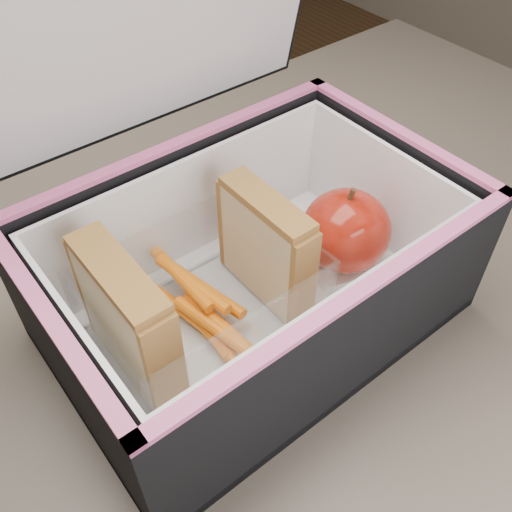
{
  "coord_description": "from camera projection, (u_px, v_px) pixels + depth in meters",
  "views": [
    {
      "loc": [
        -0.17,
        -0.2,
        1.15
      ],
      "look_at": [
        0.03,
        0.06,
        0.81
      ],
      "focal_mm": 40.0,
      "sensor_mm": 36.0,
      "label": 1
    }
  ],
  "objects": [
    {
      "name": "sandwich_left",
      "position": [
        128.0,
        321.0,
        0.41
      ],
      "size": [
        0.03,
        0.1,
        0.11
      ],
      "color": "#D3B980",
      "rests_on": "plastic_tub"
    },
    {
      "name": "red_apple",
      "position": [
        346.0,
        231.0,
        0.5
      ],
      "size": [
        0.1,
        0.1,
        0.08
      ],
      "rotation": [
        0.0,
        0.0,
        0.41
      ],
      "color": "#870F02",
      "rests_on": "paper_napkin"
    },
    {
      "name": "carrot_sticks",
      "position": [
        203.0,
        309.0,
        0.47
      ],
      "size": [
        0.05,
        0.14,
        0.03
      ],
      "color": "orange",
      "rests_on": "plastic_tub"
    },
    {
      "name": "lunch_bag",
      "position": [
        250.0,
        259.0,
        0.46
      ],
      "size": [
        0.33,
        0.27,
        0.33
      ],
      "color": "black",
      "rests_on": "kitchen_table"
    },
    {
      "name": "sandwich_right",
      "position": [
        266.0,
        247.0,
        0.47
      ],
      "size": [
        0.03,
        0.09,
        0.1
      ],
      "color": "#D3B980",
      "rests_on": "plastic_tub"
    },
    {
      "name": "kitchen_table",
      "position": [
        270.0,
        423.0,
        0.53
      ],
      "size": [
        1.2,
        0.8,
        0.75
      ],
      "color": "brown",
      "rests_on": "ground"
    },
    {
      "name": "paper_napkin",
      "position": [
        340.0,
        255.0,
        0.54
      ],
      "size": [
        0.08,
        0.09,
        0.01
      ],
      "primitive_type": "cube",
      "rotation": [
        0.0,
        0.0,
        -0.26
      ],
      "color": "white",
      "rests_on": "lunch_bag"
    },
    {
      "name": "plastic_tub",
      "position": [
        203.0,
        298.0,
        0.46
      ],
      "size": [
        0.18,
        0.13,
        0.07
      ],
      "primitive_type": null,
      "color": "white",
      "rests_on": "lunch_bag"
    }
  ]
}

